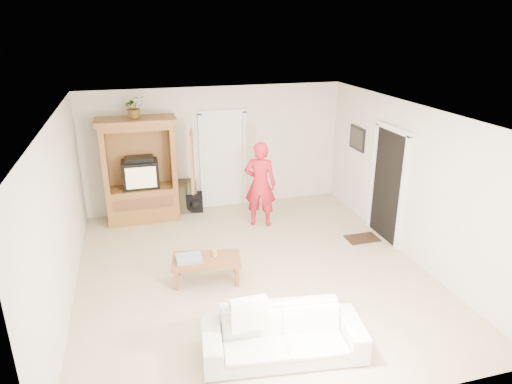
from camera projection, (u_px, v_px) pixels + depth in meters
floor at (253, 271)px, 7.45m from camera, size 6.00×6.00×0.00m
ceiling at (252, 113)px, 6.54m from camera, size 6.00×6.00×0.00m
wall_back at (216, 148)px, 9.70m from camera, size 5.50×0.00×5.50m
wall_front at (335, 309)px, 4.29m from camera, size 5.50×0.00×5.50m
wall_left at (61, 217)px, 6.31m from camera, size 0.00×6.00×6.00m
wall_right at (410, 182)px, 7.68m from camera, size 0.00×6.00×6.00m
armoire at (142, 177)px, 9.14m from camera, size 1.82×1.14×2.10m
door_back at (223, 161)px, 9.81m from camera, size 0.85×0.05×2.04m
doorway_right at (388, 186)px, 8.32m from camera, size 0.05×0.90×2.04m
framed_picture at (357, 138)px, 9.29m from camera, size 0.03×0.60×0.48m
doormat at (362, 238)px, 8.56m from camera, size 0.60×0.40×0.02m
plant at (134, 107)px, 8.61m from camera, size 0.47×0.44×0.43m
man at (260, 184)px, 8.89m from camera, size 0.73×0.62×1.71m
sofa at (283, 335)px, 5.50m from camera, size 2.03×1.00×0.57m
coffee_table at (206, 261)px, 7.08m from camera, size 1.13×0.74×0.39m
towel at (189, 258)px, 6.98m from camera, size 0.39×0.29×0.08m
candle at (215, 253)px, 7.12m from camera, size 0.08×0.08×0.10m
backpack_black at (195, 203)px, 9.71m from camera, size 0.37×0.25×0.43m
backpack_olive at (188, 196)px, 9.70m from camera, size 0.38×0.28×0.70m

